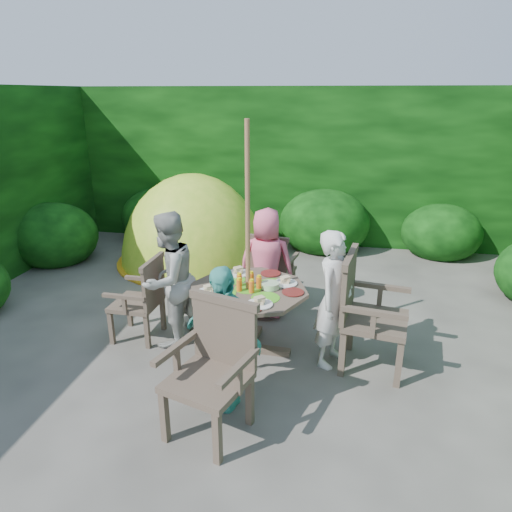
% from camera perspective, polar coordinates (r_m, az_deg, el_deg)
% --- Properties ---
extents(ground, '(60.00, 60.00, 0.00)m').
position_cam_1_polar(ground, '(4.60, -1.39, -11.75)').
color(ground, '#45423D').
rests_on(ground, ground).
extents(hedge_enclosure, '(9.00, 9.00, 2.50)m').
position_cam_1_polar(hedge_enclosure, '(5.35, 1.49, 7.33)').
color(hedge_enclosure, black).
rests_on(hedge_enclosure, ground).
extents(patio_table, '(1.21, 1.21, 0.80)m').
position_cam_1_polar(patio_table, '(4.34, -0.93, -5.34)').
color(patio_table, '#41352A').
rests_on(patio_table, ground).
extents(parasol_pole, '(0.05, 0.05, 2.20)m').
position_cam_1_polar(parasol_pole, '(4.14, -1.03, 1.42)').
color(parasol_pole, brown).
rests_on(parasol_pole, ground).
extents(garden_chair_right, '(0.65, 0.70, 1.04)m').
position_cam_1_polar(garden_chair_right, '(4.23, 13.56, -6.70)').
color(garden_chair_right, '#41352A').
rests_on(garden_chair_right, ground).
extents(garden_chair_left, '(0.46, 0.52, 0.84)m').
position_cam_1_polar(garden_chair_left, '(4.76, -14.01, -5.10)').
color(garden_chair_left, '#41352A').
rests_on(garden_chair_left, ground).
extents(garden_chair_back, '(0.58, 0.54, 0.85)m').
position_cam_1_polar(garden_chair_back, '(5.37, 1.89, -1.49)').
color(garden_chair_back, '#41352A').
rests_on(garden_chair_back, ground).
extents(garden_chair_front, '(0.71, 0.67, 0.97)m').
position_cam_1_polar(garden_chair_front, '(3.43, -5.34, -13.57)').
color(garden_chair_front, '#41352A').
rests_on(garden_chair_front, ground).
extents(child_right, '(0.46, 0.55, 1.29)m').
position_cam_1_polar(child_right, '(4.19, 9.71, -5.36)').
color(child_right, silver).
rests_on(child_right, ground).
extents(child_left, '(0.70, 0.79, 1.35)m').
position_cam_1_polar(child_left, '(4.54, -10.82, -2.92)').
color(child_left, '#9C9D98').
rests_on(child_left, ground).
extents(child_back, '(0.62, 0.42, 1.24)m').
position_cam_1_polar(child_back, '(5.03, 1.30, -0.96)').
color(child_back, '#EE6282').
rests_on(child_back, ground).
extents(child_front, '(0.76, 0.53, 1.19)m').
position_cam_1_polar(child_front, '(3.64, -4.20, -10.05)').
color(child_front, '#54C5B9').
rests_on(child_front, ground).
extents(dome_tent, '(2.61, 2.61, 2.61)m').
position_cam_1_polar(dome_tent, '(6.99, -7.69, -0.51)').
color(dome_tent, '#98CD27').
rests_on(dome_tent, ground).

